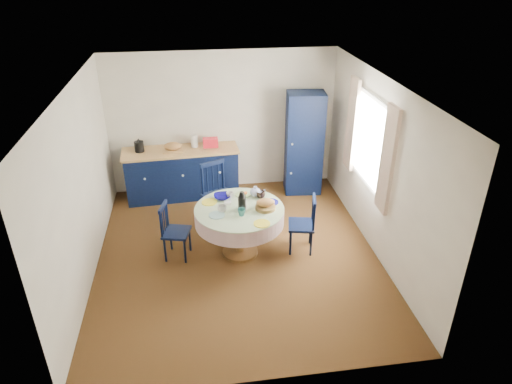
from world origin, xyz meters
TOP-DOWN VIEW (x-y plane):
  - floor at (0.00, 0.00)m, footprint 4.50×4.50m
  - ceiling at (0.00, 0.00)m, footprint 4.50×4.50m
  - wall_back at (0.00, 2.25)m, footprint 4.00×0.02m
  - wall_left at (-2.00, 0.00)m, footprint 0.02×4.50m
  - wall_right at (2.00, 0.00)m, footprint 0.02×4.50m
  - window at (1.95, 0.30)m, footprint 0.10×1.74m
  - kitchen_counter at (-0.77, 1.96)m, footprint 2.03×0.74m
  - pantry_cabinet at (1.40, 1.85)m, footprint 0.69×0.52m
  - dining_table at (0.05, 0.02)m, footprint 1.26×1.26m
  - chair_left at (-0.89, 0.09)m, footprint 0.44×0.45m
  - chair_far at (-0.20, 0.92)m, footprint 0.61×0.60m
  - chair_right at (0.97, -0.01)m, footprint 0.44×0.46m
  - mug_a at (-0.21, -0.04)m, footprint 0.12×0.12m
  - mug_b at (0.05, -0.18)m, footprint 0.11×0.11m
  - mug_c at (0.38, 0.28)m, footprint 0.13×0.13m
  - mug_d at (-0.06, 0.34)m, footprint 0.10×0.10m
  - cobalt_bowl at (-0.18, 0.34)m, footprint 0.24×0.24m

SIDE VIEW (x-z plane):
  - floor at x=0.00m, z-range 0.00..0.00m
  - chair_left at x=-0.89m, z-range 0.01..0.84m
  - chair_right at x=0.97m, z-range 0.01..0.87m
  - kitchen_counter at x=-0.77m, z-range -0.11..1.03m
  - chair_far at x=-0.20m, z-range 0.01..1.04m
  - dining_table at x=0.05m, z-range 0.12..1.16m
  - cobalt_bowl at x=-0.18m, z-range 0.76..0.82m
  - mug_d at x=-0.06m, z-range 0.76..0.85m
  - mug_a at x=-0.21m, z-range 0.76..0.86m
  - mug_b at x=0.05m, z-range 0.76..0.86m
  - mug_c at x=0.38m, z-range 0.76..0.86m
  - pantry_cabinet at x=1.40m, z-range 0.00..1.84m
  - wall_back at x=0.00m, z-range 0.00..2.50m
  - wall_left at x=-2.00m, z-range 0.00..2.50m
  - wall_right at x=2.00m, z-range 0.00..2.50m
  - window at x=1.95m, z-range 0.80..2.25m
  - ceiling at x=0.00m, z-range 2.50..2.50m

